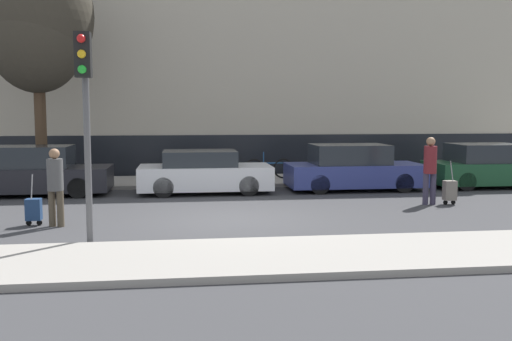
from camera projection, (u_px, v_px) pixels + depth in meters
The scene contains 16 objects.
ground_plane at pixel (229, 219), 13.23m from camera, with size 80.00×80.00×0.00m, color #38383A.
sidewalk_near at pixel (248, 257), 9.53m from camera, with size 28.00×2.50×0.12m.
sidewalk_far at pixel (213, 181), 20.13m from camera, with size 28.00×3.00×0.12m.
building_facade at pixel (207, 37), 23.08m from camera, with size 28.00×2.76×11.07m.
parked_car_0 at pixel (35, 172), 17.07m from camera, with size 4.32×1.82×1.48m.
parked_car_1 at pixel (204, 173), 17.56m from camera, with size 4.04×1.89×1.31m.
parked_car_2 at pixel (353, 169), 18.21m from camera, with size 4.29×1.84×1.46m.
parked_car_3 at pixel (488, 167), 18.94m from camera, with size 4.02×1.89×1.44m.
pedestrian_left at pixel (55, 182), 12.32m from camera, with size 0.34×0.34×1.70m.
trolley_left at pixel (34, 210), 12.49m from camera, with size 0.34×0.29×1.13m.
pedestrian_right at pixel (430, 166), 15.27m from camera, with size 0.35×0.34×1.82m.
trolley_right at pixel (450, 191), 15.33m from camera, with size 0.34×0.29×1.19m.
traffic_light at pixel (85, 96), 10.26m from camera, with size 0.28×0.47×3.90m.
parked_bicycle at pixel (269, 168), 20.29m from camera, with size 1.77×0.06×0.96m.
bare_tree_near_crossing at pixel (38, 15), 18.12m from camera, with size 3.48×3.48×7.58m.
bare_tree_down_street at pixel (36, 34), 18.03m from camera, with size 3.10×3.10×6.76m.
Camera 1 is at (-1.09, -13.02, 2.48)m, focal length 40.00 mm.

